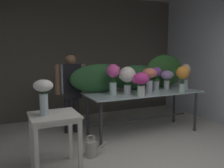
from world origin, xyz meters
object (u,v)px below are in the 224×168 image
at_px(vase_coral_roses, 150,77).
at_px(vase_fuchsia_snapdragons, 113,76).
at_px(vase_ivory_stock, 127,76).
at_px(vase_violet_freesia, 156,77).
at_px(vase_peach_ranunculus, 186,74).
at_px(vase_sunset_peonies, 183,75).
at_px(vase_magenta_lilies, 141,81).
at_px(florist, 71,85).
at_px(vase_white_roses_tall, 43,92).
at_px(side_table_white, 54,123).
at_px(display_table_glass, 143,98).
at_px(vase_lilac_tulips, 167,77).
at_px(watering_can, 91,148).

relative_size(vase_coral_roses, vase_fuchsia_snapdragons, 0.84).
distance_m(vase_coral_roses, vase_ivory_stock, 0.42).
distance_m(vase_violet_freesia, vase_coral_roses, 0.35).
height_order(vase_peach_ranunculus, vase_sunset_peonies, vase_peach_ranunculus).
bearing_deg(vase_magenta_lilies, florist, 135.89).
bearing_deg(vase_sunset_peonies, vase_white_roses_tall, -170.22).
bearing_deg(florist, vase_peach_ranunculus, -18.96).
height_order(vase_coral_roses, vase_white_roses_tall, vase_coral_roses).
bearing_deg(vase_ivory_stock, vase_white_roses_tall, -155.25).
distance_m(side_table_white, vase_coral_roses, 2.03).
bearing_deg(vase_violet_freesia, vase_sunset_peonies, -50.25).
relative_size(display_table_glass, florist, 1.45).
bearing_deg(vase_white_roses_tall, vase_magenta_lilies, 14.61).
relative_size(vase_violet_freesia, vase_coral_roses, 0.99).
xyz_separation_m(florist, vase_magenta_lilies, (0.97, -0.94, 0.13)).
distance_m(florist, vase_peach_ranunculus, 2.24).
bearing_deg(vase_lilac_tulips, side_table_white, -160.51).
height_order(vase_sunset_peonies, vase_white_roses_tall, vase_sunset_peonies).
relative_size(side_table_white, vase_magenta_lilies, 1.89).
bearing_deg(vase_ivory_stock, vase_fuchsia_snapdragons, 178.31).
bearing_deg(vase_peach_ranunculus, vase_ivory_stock, 176.40).
height_order(vase_coral_roses, watering_can, vase_coral_roses).
bearing_deg(vase_magenta_lilies, vase_violet_freesia, 33.42).
xyz_separation_m(vase_ivory_stock, watering_can, (-0.90, -0.54, -0.99)).
distance_m(vase_violet_freesia, vase_lilac_tulips, 0.27).
relative_size(vase_lilac_tulips, vase_sunset_peonies, 0.77).
xyz_separation_m(vase_coral_roses, watering_can, (-1.30, -0.44, -0.98)).
height_order(florist, vase_peach_ranunculus, florist).
height_order(side_table_white, florist, florist).
bearing_deg(florist, display_table_glass, -26.61).
height_order(vase_coral_roses, vase_ivory_stock, vase_ivory_stock).
distance_m(display_table_glass, florist, 1.39).
relative_size(vase_coral_roses, vase_peach_ranunculus, 0.90).
relative_size(vase_coral_roses, watering_can, 1.30).
bearing_deg(vase_white_roses_tall, watering_can, 15.62).
distance_m(vase_magenta_lilies, vase_white_roses_tall, 1.76).
xyz_separation_m(vase_fuchsia_snapdragons, vase_magenta_lilies, (0.39, -0.30, -0.08)).
distance_m(vase_peach_ranunculus, vase_sunset_peonies, 0.33).
bearing_deg(vase_ivory_stock, display_table_glass, 5.60).
xyz_separation_m(side_table_white, watering_can, (0.57, 0.20, -0.53)).
xyz_separation_m(vase_peach_ranunculus, watering_can, (-2.15, -0.46, -0.99)).
bearing_deg(vase_fuchsia_snapdragons, vase_coral_roses, -8.98).
xyz_separation_m(display_table_glass, vase_violet_freesia, (0.33, 0.06, 0.38)).
bearing_deg(vase_sunset_peonies, side_table_white, -169.71).
relative_size(vase_fuchsia_snapdragons, vase_sunset_peonies, 1.11).
xyz_separation_m(vase_violet_freesia, vase_peach_ranunculus, (0.57, -0.17, 0.04)).
bearing_deg(vase_magenta_lilies, vase_lilac_tulips, 26.03).
xyz_separation_m(display_table_glass, florist, (-1.22, 0.61, 0.24)).
height_order(side_table_white, vase_lilac_tulips, vase_lilac_tulips).
bearing_deg(watering_can, vase_white_roses_tall, -164.38).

